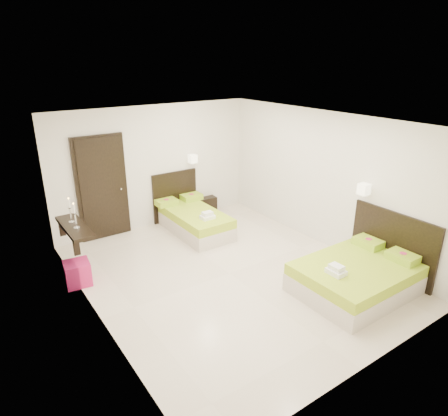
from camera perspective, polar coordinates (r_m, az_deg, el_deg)
floor at (r=7.00m, az=0.74°, el=-9.34°), size 5.50×5.50×0.00m
bed_single at (r=8.55m, az=-4.44°, el=-1.48°), size 1.08×1.80×1.49m
bed_double at (r=6.78m, az=18.72°, el=-8.96°), size 1.84×1.56×1.51m
nightstand at (r=9.59m, az=-2.67°, el=0.55°), size 0.45×0.40×0.39m
ottoman at (r=7.04m, az=-20.18°, el=-8.73°), size 0.44×0.44×0.39m
door at (r=8.34m, az=-17.00°, el=2.70°), size 1.02×0.15×2.14m
console_shelf at (r=7.20m, az=-20.64°, el=-2.61°), size 0.35×1.20×0.78m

